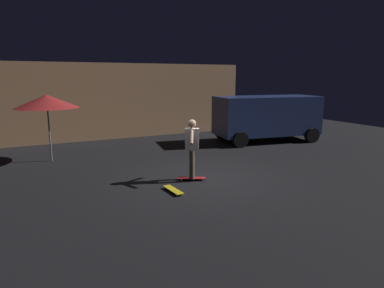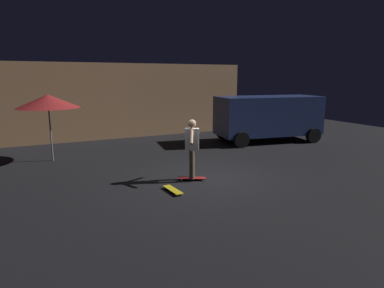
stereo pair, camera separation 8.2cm
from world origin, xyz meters
name	(u,v)px [view 1 (the left image)]	position (x,y,z in m)	size (l,w,h in m)	color
ground_plane	(201,178)	(0.00, 0.00, 0.00)	(28.00, 28.00, 0.00)	black
low_building	(114,99)	(-0.28, 9.22, 1.76)	(12.54, 3.82, 3.51)	#AD7F56
parked_van	(267,116)	(5.33, 3.73, 1.16)	(4.84, 2.83, 2.03)	navy
patio_umbrella	(47,101)	(-3.75, 4.10, 2.07)	(2.10, 2.10, 2.30)	slate
skateboard_ridden	(192,178)	(-0.33, -0.05, 0.06)	(0.78, 0.55, 0.07)	#AD1E23
skateboard_spare	(173,190)	(-1.21, -0.73, 0.06)	(0.27, 0.79, 0.07)	gold
skater	(192,144)	(-0.33, -0.05, 1.04)	(0.55, 0.91, 1.67)	brown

